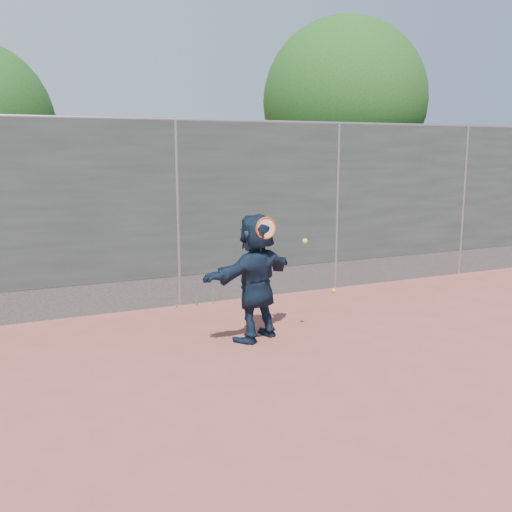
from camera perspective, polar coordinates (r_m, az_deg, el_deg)
name	(u,v)px	position (r m, az deg, el deg)	size (l,w,h in m)	color
ground	(271,382)	(6.47, 1.50, -12.52)	(80.00, 80.00, 0.00)	#9E4C42
player	(256,277)	(7.63, 0.00, -2.12)	(1.59, 0.51, 1.72)	#122032
ball_ground	(334,291)	(10.39, 7.80, -3.45)	(0.07, 0.07, 0.07)	#DEFB37
fence	(178,210)	(9.28, -7.85, 4.58)	(20.00, 0.06, 3.03)	#38423D
swing_action	(270,231)	(7.37, 1.37, 2.53)	(0.72, 0.19, 0.51)	#CA4413
tree_right	(350,106)	(13.31, 9.37, 14.56)	(3.78, 3.60, 5.39)	#382314
weed_clump	(199,297)	(9.51, -5.72, -4.10)	(0.68, 0.07, 0.30)	#387226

